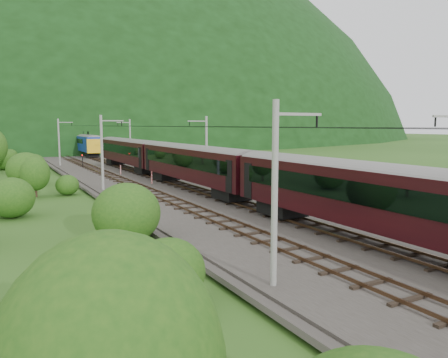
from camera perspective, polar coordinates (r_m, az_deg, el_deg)
name	(u,v)px	position (r m, az deg, el deg)	size (l,w,h in m)	color
ground	(375,270)	(23.70, 19.10, -11.12)	(600.00, 600.00, 0.00)	#2C531A
railbed	(265,226)	(31.01, 5.34, -6.18)	(14.00, 220.00, 0.30)	#38332D
track_left	(235,227)	(29.73, 1.47, -6.30)	(2.40, 220.00, 0.27)	brown
track_right	(292,220)	(32.32, 8.91, -5.29)	(2.40, 220.00, 0.27)	brown
catenary_left	(103,151)	(48.36, -15.56, 3.56)	(2.54, 192.28, 8.00)	gray
catenary_right	(206,148)	(52.44, -2.38, 4.06)	(2.54, 192.28, 8.00)	gray
overhead_wires	(266,127)	(30.19, 5.49, 6.77)	(4.83, 198.00, 0.03)	black
mountain_main	(22,138)	(275.70, -24.90, 4.91)	(504.00, 360.00, 244.00)	black
train	(374,186)	(26.25, 18.98, -0.90)	(3.22, 178.00, 5.61)	black
hazard_post_near	(121,170)	(63.40, -13.35, 1.17)	(0.14, 0.14, 1.28)	red
hazard_post_far	(152,178)	(52.41, -9.42, 0.18)	(0.16, 0.16, 1.50)	red
signal	(82,160)	(76.37, -18.00, 2.42)	(0.23, 0.23, 2.08)	black
vegetation_left	(33,187)	(37.58, -23.68, -0.93)	(12.58, 148.58, 6.91)	#204E15
vegetation_right	(275,176)	(50.48, 6.72, 0.34)	(8.19, 108.05, 3.06)	#204E15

